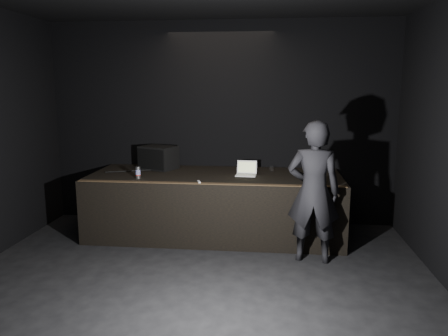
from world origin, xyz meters
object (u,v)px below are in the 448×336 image
at_px(stage_riser, 215,204).
at_px(stage_monitor, 158,158).
at_px(laptop, 246,171).
at_px(person, 313,192).
at_px(beer_can, 138,173).

distance_m(stage_riser, stage_monitor, 1.30).
bearing_deg(laptop, stage_monitor, 169.59).
bearing_deg(stage_riser, stage_monitor, 159.68).
xyz_separation_m(stage_riser, person, (1.47, -0.95, 0.48)).
relative_size(stage_riser, laptop, 11.98).
relative_size(stage_monitor, beer_can, 3.86).
distance_m(stage_riser, beer_can, 1.35).
bearing_deg(beer_can, stage_monitor, 82.79).
xyz_separation_m(beer_can, person, (2.61, -0.51, -0.11)).
bearing_deg(stage_monitor, person, -4.03).
height_order(stage_monitor, laptop, stage_monitor).
bearing_deg(laptop, beer_can, -161.43).
relative_size(stage_monitor, laptop, 2.10).
distance_m(beer_can, person, 2.66).
bearing_deg(beer_can, stage_riser, 21.12).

